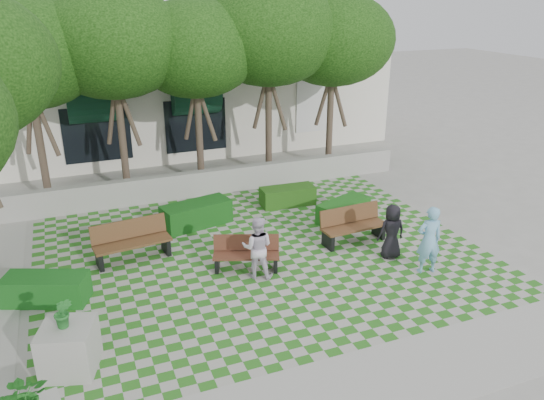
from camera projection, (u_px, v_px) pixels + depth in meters
name	position (u px, v px, depth m)	size (l,w,h in m)	color
ground	(276.00, 271.00, 13.99)	(90.00, 90.00, 0.00)	gray
lawn	(262.00, 255.00, 14.85)	(12.00, 12.00, 0.00)	#2B721E
sidewalk_south	(370.00, 386.00, 9.93)	(16.00, 2.00, 0.01)	#9E9B93
retaining_wall	(211.00, 182.00, 19.17)	(15.00, 0.36, 0.90)	#9E9B93
bench_east	(353.00, 226.00, 15.49)	(2.02, 0.78, 1.04)	#52341C
bench_mid	(246.00, 254.00, 13.96)	(1.82, 1.15, 0.91)	#4F291B
bench_west	(132.00, 242.00, 14.45)	(2.13, 0.94, 1.08)	#50331B
hedge_east	(343.00, 210.00, 17.01)	(1.88, 0.75, 0.66)	#154E15
hedge_midright	(288.00, 196.00, 18.21)	(1.85, 0.74, 0.65)	#1F4C14
hedge_midleft	(196.00, 214.00, 16.60)	(2.15, 0.86, 0.75)	#124614
hedge_west	(46.00, 289.00, 12.51)	(1.93, 0.77, 0.67)	#15511A
planter_back	(69.00, 346.00, 10.18)	(1.23, 1.23, 1.62)	#9E9B93
person_blue	(429.00, 240.00, 13.64)	(0.67, 0.44, 1.85)	#7ABBDF
person_dark	(392.00, 232.00, 14.47)	(0.75, 0.49, 1.54)	black
person_white	(257.00, 247.00, 13.44)	(0.81, 0.63, 1.66)	silver
tree_row	(149.00, 50.00, 16.58)	(17.70, 13.40, 7.41)	#47382B
building	(184.00, 88.00, 25.54)	(18.00, 8.92, 5.15)	silver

